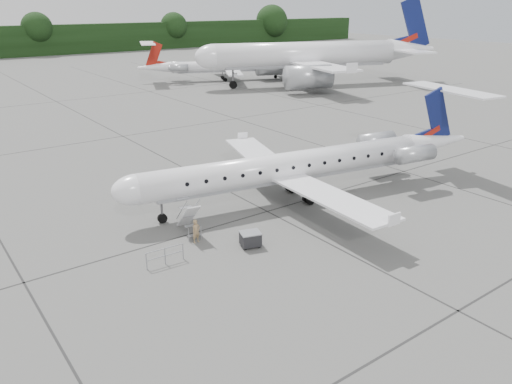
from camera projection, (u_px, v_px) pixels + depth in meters
ground at (378, 223)px, 33.35m from camera, size 320.00×320.00×0.00m
main_regional_jet at (289, 153)px, 36.00m from camera, size 31.69×25.29×7.30m
airstair at (188, 217)px, 31.47m from camera, size 1.29×2.64×2.29m
passenger at (196, 231)px, 30.42m from camera, size 0.59×0.42×1.50m
safety_railing at (165, 256)px, 27.93m from camera, size 2.20×0.20×1.00m
baggage_cart at (250, 239)px, 29.98m from camera, size 1.39×1.24×1.01m
bg_narrowbody at (306, 42)px, 85.76m from camera, size 49.16×42.32×14.86m
bg_regional_right at (229, 61)px, 93.18m from camera, size 32.82×28.56×7.19m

